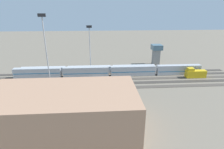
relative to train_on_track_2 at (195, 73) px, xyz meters
The scene contains 13 objects.
ground_plane 49.30m from the train_on_track_2, ahead, with size 400.00×400.00×0.00m, color #756B5B.
track_bed_0 50.31m from the train_on_track_2, 11.48° to the right, with size 140.00×2.80×0.12m, color #3D3833.
track_bed_1 49.56m from the train_on_track_2, ahead, with size 140.00×2.80×0.12m, color #3D3833.
track_bed_2 49.30m from the train_on_track_2, ahead, with size 140.00×2.80×0.12m, color #4C443D.
track_bed_3 49.56m from the train_on_track_2, ahead, with size 140.00×2.80×0.12m, color #3D3833.
track_bed_4 50.31m from the train_on_track_2, 11.48° to the left, with size 140.00×2.80×0.12m, color #4C443D.
train_on_track_2 is the anchor object (origin of this frame).
train_on_track_1 43.19m from the train_on_track_2, ahead, with size 95.60×3.06×5.00m.
train_on_track_0 54.58m from the train_on_track_2, 10.56° to the right, with size 71.40×3.00×3.80m.
light_mast_0 56.19m from the train_on_track_2, 13.57° to the right, with size 2.80×0.70×24.84m.
light_mast_1 71.68m from the train_on_track_2, 10.57° to the left, with size 2.80×0.70×31.41m.
maintenance_shed 69.68m from the train_on_track_2, 32.52° to the left, with size 41.97×21.71×11.90m, color tan.
control_tower 27.36m from the train_on_track_2, 60.08° to the right, with size 6.00×6.00×12.39m.
Camera 1 is at (-1.50, 82.96, 33.45)m, focal length 29.14 mm.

